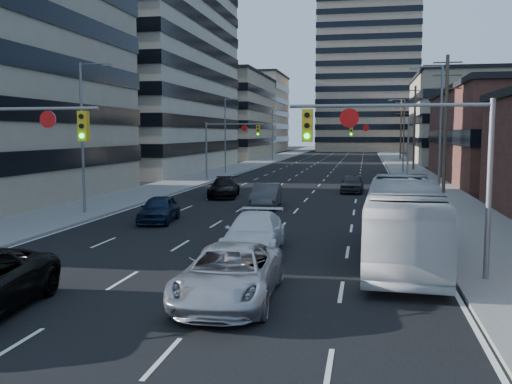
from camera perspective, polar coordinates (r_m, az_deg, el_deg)
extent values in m
plane|color=black|center=(13.79, -16.60, -15.14)|extent=(400.00, 400.00, 0.00)
cube|color=black|center=(141.59, 8.49, 3.87)|extent=(18.00, 300.00, 0.02)
cube|color=slate|center=(142.55, 3.86, 3.96)|extent=(5.00, 300.00, 0.15)
cube|color=slate|center=(141.56, 13.16, 3.81)|extent=(5.00, 300.00, 0.15)
cube|color=#ADA089|center=(79.19, -14.16, 12.34)|extent=(26.00, 34.00, 28.00)
cube|color=gray|center=(115.41, -4.20, 7.44)|extent=(20.00, 30.00, 16.00)
cube|color=gray|center=(101.18, 21.87, 6.68)|extent=(22.00, 28.00, 14.00)
cube|color=gray|center=(163.17, 11.14, 14.30)|extent=(26.00, 26.00, 58.00)
cube|color=#ADA089|center=(155.25, -1.76, 7.80)|extent=(24.00, 24.00, 20.00)
cube|color=gray|center=(143.74, 21.45, 5.95)|extent=(22.00, 22.00, 12.00)
cylinder|color=slate|center=(23.25, -22.76, 7.68)|extent=(6.50, 0.12, 0.12)
cube|color=gold|center=(21.89, -16.87, 6.32)|extent=(0.35, 0.28, 1.10)
cylinder|color=black|center=(21.75, -17.09, 7.24)|extent=(0.18, 0.06, 0.18)
cylinder|color=black|center=(21.74, -17.07, 6.32)|extent=(0.18, 0.06, 0.18)
cylinder|color=#0CE526|center=(21.74, -17.04, 5.40)|extent=(0.18, 0.06, 0.18)
cylinder|color=white|center=(22.55, -20.09, 6.83)|extent=(0.64, 0.06, 0.64)
cylinder|color=slate|center=(19.86, 22.29, -0.01)|extent=(0.18, 0.18, 6.00)
cylinder|color=slate|center=(19.41, 13.07, 8.43)|extent=(6.50, 0.12, 0.12)
cube|color=gold|center=(19.48, 5.16, 6.63)|extent=(0.35, 0.28, 1.10)
cylinder|color=black|center=(19.33, 5.12, 7.68)|extent=(0.18, 0.06, 0.18)
cylinder|color=black|center=(19.32, 5.11, 6.64)|extent=(0.18, 0.06, 0.18)
cylinder|color=#0CE526|center=(19.32, 5.10, 5.60)|extent=(0.18, 0.06, 0.18)
cylinder|color=white|center=(19.36, 9.31, 7.32)|extent=(0.64, 0.06, 0.64)
cylinder|color=slate|center=(58.65, -4.98, 4.04)|extent=(0.18, 0.18, 6.00)
cylinder|color=slate|center=(57.88, -2.13, 6.80)|extent=(6.00, 0.12, 0.12)
cube|color=gold|center=(57.38, 0.22, 6.17)|extent=(0.35, 0.28, 1.10)
cylinder|color=black|center=(57.22, 0.19, 6.52)|extent=(0.18, 0.06, 0.18)
cylinder|color=black|center=(57.22, 0.19, 6.17)|extent=(0.18, 0.06, 0.18)
cylinder|color=#0CE526|center=(57.22, 0.19, 5.82)|extent=(0.18, 0.06, 0.18)
cylinder|color=white|center=(57.63, -1.16, 6.41)|extent=(0.64, 0.06, 0.64)
cylinder|color=slate|center=(56.54, 14.95, 3.79)|extent=(0.18, 0.18, 6.00)
cylinder|color=slate|center=(56.39, 11.96, 6.70)|extent=(6.00, 0.12, 0.12)
cube|color=gold|center=(56.40, 9.50, 6.09)|extent=(0.35, 0.28, 1.10)
cylinder|color=black|center=(56.24, 9.50, 6.45)|extent=(0.18, 0.06, 0.18)
cylinder|color=black|center=(56.24, 9.49, 6.09)|extent=(0.18, 0.06, 0.18)
cylinder|color=#0CE526|center=(56.23, 9.49, 5.73)|extent=(0.18, 0.06, 0.18)
cylinder|color=white|center=(56.35, 10.93, 6.32)|extent=(0.64, 0.06, 0.64)
cylinder|color=#4C3D2D|center=(47.77, 18.42, 6.34)|extent=(0.28, 0.28, 11.00)
cube|color=#4C3D2D|center=(48.09, 18.62, 12.18)|extent=(2.20, 0.10, 0.10)
cube|color=#4C3D2D|center=(47.98, 18.58, 11.00)|extent=(2.20, 0.10, 0.10)
cube|color=#4C3D2D|center=(47.90, 18.54, 9.80)|extent=(2.20, 0.10, 0.10)
cylinder|color=#4C3D2D|center=(77.62, 15.56, 6.14)|extent=(0.28, 0.28, 11.00)
cube|color=#4C3D2D|center=(77.81, 15.66, 9.75)|extent=(2.20, 0.10, 0.10)
cube|color=#4C3D2D|center=(77.75, 15.64, 9.02)|extent=(2.20, 0.10, 0.10)
cube|color=#4C3D2D|center=(77.70, 15.62, 8.28)|extent=(2.20, 0.10, 0.10)
cylinder|color=#4C3D2D|center=(107.55, 14.29, 6.05)|extent=(0.28, 0.28, 11.00)
cube|color=#4C3D2D|center=(107.69, 14.35, 8.66)|extent=(2.20, 0.10, 0.10)
cube|color=#4C3D2D|center=(107.64, 14.34, 8.13)|extent=(2.20, 0.10, 0.10)
cube|color=#4C3D2D|center=(107.61, 14.33, 7.60)|extent=(2.20, 0.10, 0.10)
cylinder|color=slate|center=(35.49, -16.97, 5.02)|extent=(0.16, 0.16, 9.00)
cylinder|color=slate|center=(35.30, -15.87, 12.20)|extent=(1.80, 0.10, 0.10)
cube|color=slate|center=(34.94, -14.67, 12.17)|extent=(0.50, 0.22, 0.14)
cylinder|color=slate|center=(68.41, -3.09, 5.57)|extent=(0.16, 0.16, 9.00)
cylinder|color=slate|center=(68.32, -2.37, 9.27)|extent=(1.80, 0.10, 0.10)
cube|color=slate|center=(68.13, -1.71, 9.21)|extent=(0.50, 0.22, 0.14)
cylinder|color=slate|center=(102.72, 1.66, 5.69)|extent=(0.16, 0.16, 9.00)
cylinder|color=slate|center=(102.66, 2.17, 8.14)|extent=(1.80, 0.10, 0.10)
cube|color=slate|center=(102.54, 2.62, 8.10)|extent=(0.50, 0.22, 0.14)
cylinder|color=slate|center=(36.65, 17.95, 5.01)|extent=(0.16, 0.16, 9.00)
cylinder|color=slate|center=(36.76, 16.75, 11.92)|extent=(1.80, 0.10, 0.10)
cube|color=slate|center=(36.69, 15.47, 11.84)|extent=(0.50, 0.22, 0.14)
cylinder|color=slate|center=(71.51, 14.55, 5.41)|extent=(0.16, 0.16, 9.00)
cylinder|color=slate|center=(71.57, 13.92, 8.95)|extent=(1.80, 0.10, 0.10)
cube|color=slate|center=(71.53, 13.27, 8.90)|extent=(0.50, 0.22, 0.14)
imported|color=white|center=(23.56, -0.18, -4.11)|extent=(2.49, 5.58, 1.59)
imported|color=#B7B6BB|center=(16.78, -2.66, -8.21)|extent=(2.89, 5.88, 1.61)
imported|color=#BDBDBD|center=(22.34, 14.52, -2.84)|extent=(3.05, 11.36, 3.14)
imported|color=black|center=(31.82, -9.68, -1.69)|extent=(2.23, 4.48, 1.47)
imported|color=#393A3C|center=(37.42, 1.04, -0.38)|extent=(1.96, 4.92, 1.59)
imported|color=black|center=(43.59, -3.21, 0.44)|extent=(2.72, 5.36, 1.49)
imported|color=#2E2E31|center=(47.69, 9.60, 0.86)|extent=(1.90, 4.52, 1.53)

